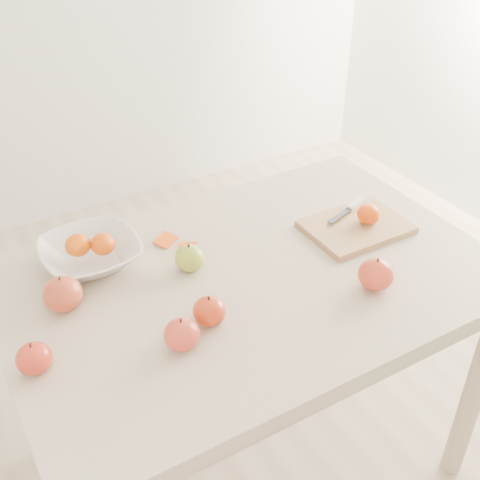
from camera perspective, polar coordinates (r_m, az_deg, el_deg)
ground at (r=2.03m, az=0.76°, el=-20.13°), size 3.50×3.50×0.00m
table at (r=1.55m, az=0.94°, el=-6.06°), size 1.20×0.80×0.75m
cutting_board at (r=1.67m, az=10.95°, el=1.24°), size 0.27×0.20×0.02m
board_tangerine at (r=1.66m, az=12.10°, el=2.40°), size 0.06×0.06×0.05m
fruit_bowl at (r=1.55m, az=-13.98°, el=-1.29°), size 0.24×0.24×0.06m
bowl_tangerine_near at (r=1.53m, az=-15.13°, el=-0.47°), size 0.06×0.06×0.06m
bowl_tangerine_far at (r=1.52m, az=-12.89°, el=-0.36°), size 0.06×0.06×0.05m
orange_peel_a at (r=1.61m, az=-7.05°, el=-0.12°), size 0.07×0.07×0.01m
orange_peel_b at (r=1.58m, az=-4.96°, el=-0.56°), size 0.06×0.05×0.01m
paring_knife at (r=1.73m, az=10.72°, el=3.21°), size 0.17×0.07×0.01m
apple_green at (r=1.49m, az=-4.82°, el=-1.72°), size 0.07×0.07×0.07m
apple_red_d at (r=1.29m, az=-18.94°, el=-10.58°), size 0.07×0.07×0.07m
apple_red_b at (r=1.33m, az=-2.92°, el=-6.75°), size 0.07×0.07×0.07m
apple_red_a at (r=1.42m, az=-16.46°, el=-4.93°), size 0.09×0.09×0.08m
apple_red_e at (r=1.46m, az=12.75°, el=-3.19°), size 0.09×0.09×0.08m
apple_red_c at (r=1.28m, az=-5.54°, el=-8.89°), size 0.08×0.08×0.07m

